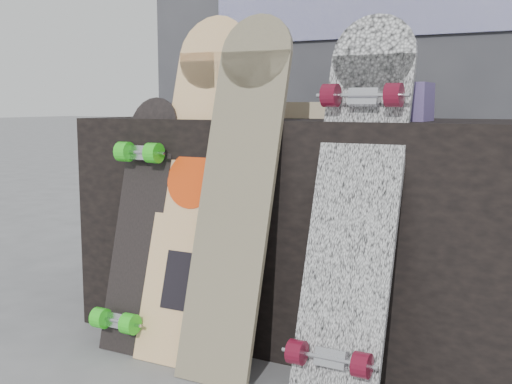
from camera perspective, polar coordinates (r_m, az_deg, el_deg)
The scene contains 10 objects.
ground at distance 2.06m, azimuth -1.93°, elevation -16.64°, with size 60.00×60.00×0.00m, color slate.
vendor_table at distance 2.37m, azimuth 4.13°, elevation -3.23°, with size 1.60×0.60×0.80m, color black.
booth at distance 3.12m, azimuth 10.79°, elevation 12.29°, with size 2.40×0.22×2.20m.
merch_box_purple at distance 2.62m, azimuth -4.74°, elevation 7.75°, with size 0.18×0.12×0.10m, color #543670.
merch_box_small at distance 2.10m, azimuth 13.29°, elevation 7.80°, with size 0.14×0.14×0.12m, color #543670.
merch_box_flat at distance 2.43m, azimuth 4.34°, elevation 7.27°, with size 0.22×0.10×0.06m, color #D1B78C.
longboard_geisha at distance 2.19m, azimuth -5.44°, elevation 1.55°, with size 0.27×0.36×1.16m.
longboard_celtic at distance 2.04m, azimuth -1.59°, elevation 0.97°, with size 0.26×0.35×1.15m.
longboard_cascadia at distance 1.90m, azimuth 8.82°, elevation -0.38°, with size 0.26×0.41×1.13m.
skateboard_dark at distance 2.28m, azimuth -10.47°, elevation -2.50°, with size 0.20×0.31×0.88m.
Camera 1 is at (0.94, -1.62, 0.86)m, focal length 45.00 mm.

